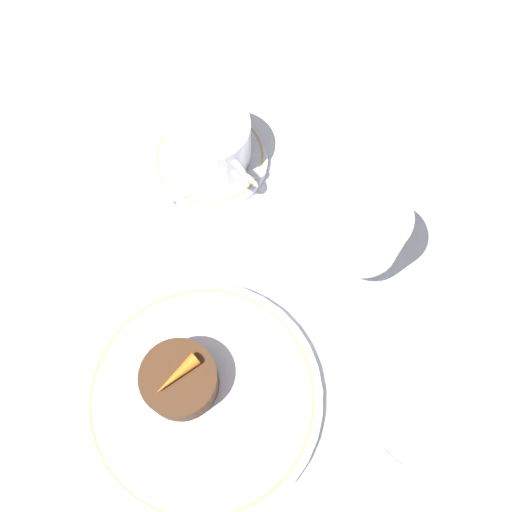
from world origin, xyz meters
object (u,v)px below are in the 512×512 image
Objects in this scene: wine_glass at (367,236)px; dessert_cake at (181,382)px; dinner_plate at (203,398)px; coffee_cup at (210,139)px.

dessert_cake is (-0.00, -0.22, -0.05)m from wine_glass.
dinner_plate is 0.28m from coffee_cup.
dinner_plate is 2.03× the size of coffee_cup.
wine_glass is at bearing 12.82° from coffee_cup.
coffee_cup is 0.21m from wine_glass.
dinner_plate is at bearing -85.12° from wine_glass.
coffee_cup reaches higher than dessert_cake.
dessert_cake reaches higher than dinner_plate.
wine_glass is (0.20, 0.05, 0.04)m from coffee_cup.
dinner_plate is at bearing -37.20° from coffee_cup.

